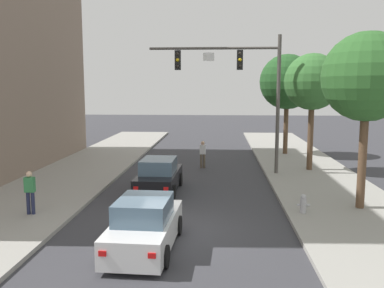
{
  "coord_description": "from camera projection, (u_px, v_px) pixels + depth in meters",
  "views": [
    {
      "loc": [
        1.41,
        -13.68,
        4.85
      ],
      "look_at": [
        0.04,
        7.2,
        2.0
      ],
      "focal_mm": 38.85,
      "sensor_mm": 36.0,
      "label": 1
    }
  ],
  "objects": [
    {
      "name": "pedestrian_crossing_road",
      "position": [
        203.0,
        153.0,
        25.12
      ],
      "size": [
        0.36,
        0.22,
        1.64
      ],
      "color": "brown",
      "rests_on": "ground"
    },
    {
      "name": "pedestrian_sidewalk_left_walker",
      "position": [
        30.0,
        190.0,
        15.42
      ],
      "size": [
        0.36,
        0.22,
        1.64
      ],
      "color": "#232847",
      "rests_on": "sidewalk_left"
    },
    {
      "name": "street_tree_second",
      "position": [
        312.0,
        82.0,
        23.33
      ],
      "size": [
        3.18,
        3.18,
        6.62
      ],
      "color": "brown",
      "rests_on": "sidewalk_right"
    },
    {
      "name": "street_tree_third",
      "position": [
        287.0,
        82.0,
        29.11
      ],
      "size": [
        3.86,
        3.86,
        7.03
      ],
      "color": "brown",
      "rests_on": "sidewalk_right"
    },
    {
      "name": "street_tree_nearest",
      "position": [
        367.0,
        77.0,
        15.71
      ],
      "size": [
        3.41,
        3.41,
        6.81
      ],
      "color": "brown",
      "rests_on": "sidewalk_right"
    },
    {
      "name": "fire_hydrant",
      "position": [
        303.0,
        204.0,
        15.65
      ],
      "size": [
        0.48,
        0.24,
        0.72
      ],
      "color": "#B2B2B7",
      "rests_on": "sidewalk_right"
    },
    {
      "name": "sidewalk_right",
      "position": [
        371.0,
        232.0,
        13.84
      ],
      "size": [
        5.0,
        60.0,
        0.15
      ],
      "primitive_type": "cube",
      "color": "#99968E",
      "rests_on": "ground"
    },
    {
      "name": "ground_plane",
      "position": [
        177.0,
        230.0,
        14.27
      ],
      "size": [
        120.0,
        120.0,
        0.0
      ],
      "primitive_type": "plane",
      "color": "#38383D"
    },
    {
      "name": "car_following_white",
      "position": [
        145.0,
        226.0,
        12.48
      ],
      "size": [
        1.97,
        4.3,
        1.6
      ],
      "color": "silver",
      "rests_on": "ground"
    },
    {
      "name": "traffic_signal_mast",
      "position": [
        241.0,
        78.0,
        22.47
      ],
      "size": [
        7.1,
        0.38,
        7.5
      ],
      "color": "#514C47",
      "rests_on": "sidewalk_right"
    },
    {
      "name": "car_lead_black",
      "position": [
        159.0,
        177.0,
        19.33
      ],
      "size": [
        1.91,
        4.28,
        1.6
      ],
      "color": "black",
      "rests_on": "ground"
    }
  ]
}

